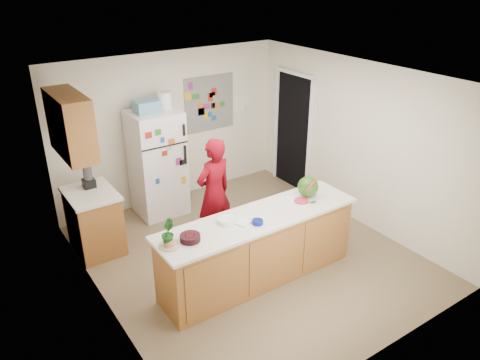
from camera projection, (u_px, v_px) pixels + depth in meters
floor at (248, 255)px, 6.58m from camera, size 4.00×4.50×0.02m
wall_back at (170, 128)px, 7.74m from camera, size 4.00×0.02×2.50m
wall_left at (96, 217)px, 5.03m from camera, size 0.02×4.50×2.50m
wall_right at (357, 143)px, 7.07m from camera, size 0.02×4.50×2.50m
ceiling at (250, 77)px, 5.52m from camera, size 4.00×4.50×0.02m
doorway at (293, 132)px, 8.24m from camera, size 0.03×0.85×2.04m
peninsula_base at (258, 249)px, 5.92m from camera, size 2.60×0.62×0.88m
peninsula_top at (259, 218)px, 5.72m from camera, size 2.68×0.70×0.04m
side_counter_base at (95, 222)px, 6.55m from camera, size 0.60×0.80×0.86m
side_counter_top at (90, 194)px, 6.36m from camera, size 0.64×0.84×0.04m
upper_cabinets at (70, 125)px, 5.82m from camera, size 0.35×1.00×0.80m
refrigerator at (157, 163)px, 7.40m from camera, size 0.75×0.70×1.70m
fridge_top_bin at (146, 107)px, 6.95m from camera, size 0.35×0.28×0.18m
photo_collage at (210, 103)px, 7.98m from camera, size 0.95×0.01×0.95m
person at (214, 193)px, 6.54m from camera, size 0.64×0.48×1.61m
blender_appliance at (88, 175)px, 6.42m from camera, size 0.12×0.12×0.38m
cutting_board at (305, 198)px, 6.13m from camera, size 0.44×0.34×0.01m
watermelon at (308, 187)px, 6.12m from camera, size 0.27×0.27×0.27m
watermelon_slice at (301, 201)px, 6.04m from camera, size 0.18×0.18×0.02m
cherry_bowl at (190, 238)px, 5.20m from camera, size 0.28×0.28×0.07m
white_bowl at (226, 220)px, 5.56m from camera, size 0.23×0.23×0.06m
cobalt_bowl at (258, 222)px, 5.54m from camera, size 0.14×0.14×0.05m
plate at (170, 245)px, 5.11m from camera, size 0.31×0.31×0.02m
paper_towel at (243, 223)px, 5.56m from camera, size 0.21×0.20×0.02m
keys at (313, 202)px, 6.03m from camera, size 0.10×0.05×0.01m
potted_plant at (167, 233)px, 5.07m from camera, size 0.20×0.21×0.31m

